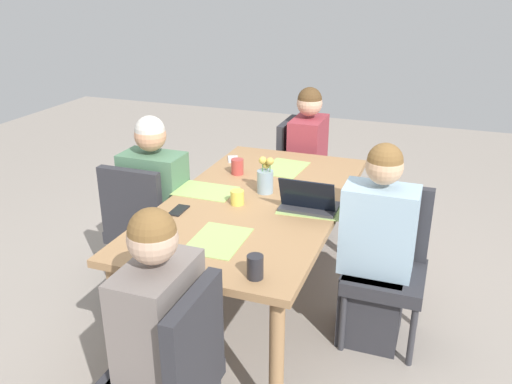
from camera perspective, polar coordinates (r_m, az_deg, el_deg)
ground_plane at (r=3.57m, az=-0.00°, el=-12.10°), size 10.00×10.00×0.00m
dining_table at (r=3.24m, az=-0.00°, el=-2.12°), size 1.91×1.00×0.76m
chair_near_left_near at (r=3.20m, az=13.78°, el=-6.71°), size 0.44×0.44×0.90m
person_near_left_near at (r=3.13m, az=12.56°, el=-6.75°), size 0.36×0.40×1.19m
chair_far_left_mid at (r=3.61m, az=-11.88°, el=-3.09°), size 0.44×0.44×0.90m
person_far_left_mid at (r=3.63m, az=-10.49°, el=-2.38°), size 0.36×0.40×1.19m
chair_head_right_left_far at (r=4.50m, az=4.69°, el=2.46°), size 0.44×0.44×0.90m
person_head_right_left_far at (r=4.41m, az=5.42°, el=2.43°), size 0.40×0.36×1.19m
chair_head_left_right_near at (r=2.34m, az=-8.94°, el=-18.39°), size 0.44×0.44×0.90m
person_head_left_right_near at (r=2.39m, az=-9.91°, el=-16.56°), size 0.40×0.36×1.19m
flower_vase at (r=3.28m, az=0.99°, el=1.46°), size 0.10×0.11×0.23m
placemat_near_left_near at (r=3.10m, az=5.81°, el=-1.73°), size 0.29×0.38×0.00m
placemat_far_left_mid at (r=3.35m, az=-5.34°, el=0.13°), size 0.26×0.36×0.00m
placemat_head_right_left_far at (r=3.73m, az=3.03°, el=2.57°), size 0.38×0.29×0.00m
placemat_head_left_right_near at (r=2.73m, az=-3.94°, el=-5.11°), size 0.36×0.27×0.00m
laptop_near_left_near at (r=3.07m, az=5.61°, el=-1.16°), size 0.22×0.32×0.20m
coffee_mug_near_left at (r=3.60m, az=-1.98°, el=2.70°), size 0.08×0.08×0.10m
coffee_mug_near_right at (r=3.13m, az=-1.99°, el=-0.58°), size 0.08×0.08×0.08m
coffee_mug_centre_left at (r=2.39m, az=-0.09°, el=-7.92°), size 0.07×0.07×0.11m
phone_black at (r=3.09m, az=-8.18°, el=-1.93°), size 0.15×0.08×0.01m
phone_silver at (r=3.90m, az=-2.44°, el=3.49°), size 0.17×0.13×0.01m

